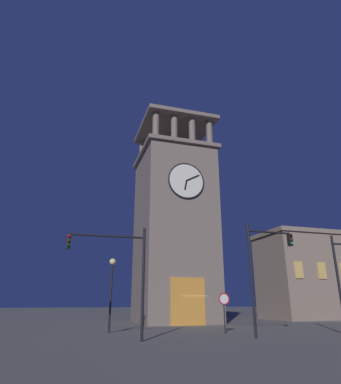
{
  "coord_description": "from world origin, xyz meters",
  "views": [
    {
      "loc": [
        10.93,
        29.67,
        1.94
      ],
      "look_at": [
        1.12,
        -2.86,
        13.27
      ],
      "focal_mm": 30.86,
      "sensor_mm": 36.0,
      "label": 1
    }
  ],
  "objects_px": {
    "clocktower": "(174,228)",
    "traffic_signal_far": "(264,262)",
    "street_lamp": "(112,280)",
    "no_horn_sign": "(224,302)",
    "traffic_signal_mid": "(119,263)",
    "adjacent_wing_building": "(333,276)"
  },
  "relations": [
    {
      "from": "clocktower",
      "to": "no_horn_sign",
      "type": "xyz_separation_m",
      "value": [
        0.23,
        11.63,
        -7.34
      ]
    },
    {
      "from": "traffic_signal_far",
      "to": "street_lamp",
      "type": "height_order",
      "value": "traffic_signal_far"
    },
    {
      "from": "clocktower",
      "to": "adjacent_wing_building",
      "type": "distance_m",
      "value": 21.85
    },
    {
      "from": "traffic_signal_far",
      "to": "traffic_signal_mid",
      "type": "bearing_deg",
      "value": -2.26
    },
    {
      "from": "traffic_signal_mid",
      "to": "traffic_signal_far",
      "type": "relative_size",
      "value": 0.91
    },
    {
      "from": "traffic_signal_mid",
      "to": "street_lamp",
      "type": "xyz_separation_m",
      "value": [
        -0.32,
        -5.41,
        -0.54
      ]
    },
    {
      "from": "clocktower",
      "to": "traffic_signal_far",
      "type": "bearing_deg",
      "value": 94.15
    },
    {
      "from": "street_lamp",
      "to": "traffic_signal_far",
      "type": "bearing_deg",
      "value": 145.58
    },
    {
      "from": "adjacent_wing_building",
      "to": "traffic_signal_mid",
      "type": "distance_m",
      "value": 33.31
    },
    {
      "from": "traffic_signal_far",
      "to": "adjacent_wing_building",
      "type": "bearing_deg",
      "value": -140.5
    },
    {
      "from": "clocktower",
      "to": "adjacent_wing_building",
      "type": "bearing_deg",
      "value": -174.63
    },
    {
      "from": "street_lamp",
      "to": "clocktower",
      "type": "bearing_deg",
      "value": -129.33
    },
    {
      "from": "no_horn_sign",
      "to": "traffic_signal_far",
      "type": "bearing_deg",
      "value": 112.83
    },
    {
      "from": "traffic_signal_far",
      "to": "street_lamp",
      "type": "relative_size",
      "value": 1.36
    },
    {
      "from": "traffic_signal_mid",
      "to": "traffic_signal_far",
      "type": "height_order",
      "value": "traffic_signal_far"
    },
    {
      "from": "traffic_signal_mid",
      "to": "no_horn_sign",
      "type": "height_order",
      "value": "traffic_signal_mid"
    },
    {
      "from": "street_lamp",
      "to": "no_horn_sign",
      "type": "bearing_deg",
      "value": 159.33
    },
    {
      "from": "clocktower",
      "to": "traffic_signal_far",
      "type": "distance_m",
      "value": 15.58
    },
    {
      "from": "clocktower",
      "to": "street_lamp",
      "type": "height_order",
      "value": "clocktower"
    },
    {
      "from": "adjacent_wing_building",
      "to": "traffic_signal_far",
      "type": "distance_m",
      "value": 26.28
    },
    {
      "from": "clocktower",
      "to": "traffic_signal_far",
      "type": "xyz_separation_m",
      "value": [
        -1.07,
        14.7,
        -5.03
      ]
    },
    {
      "from": "traffic_signal_mid",
      "to": "street_lamp",
      "type": "bearing_deg",
      "value": -93.41
    }
  ]
}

